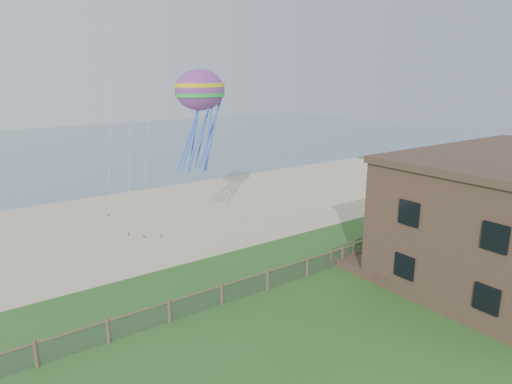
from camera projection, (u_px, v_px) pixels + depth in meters
The scene contains 7 objects.
ground at pixel (346, 338), 21.05m from camera, with size 160.00×160.00×0.00m, color #2C5B1F.
sand_beach at pixel (152, 219), 38.33m from camera, with size 72.00×20.00×0.02m, color #C9B891.
ocean at pixel (41, 150), 72.88m from camera, with size 160.00×68.00×0.02m, color slate.
chainlink_fence at pixel (267, 281), 25.63m from camera, with size 36.20×0.20×1.25m, color #4B3F2A, non-canonical shape.
motel_deck at pixel (422, 243), 32.28m from camera, with size 15.00×2.00×0.50m, color brown.
picnic_table at pixel (390, 277), 26.46m from camera, with size 1.79×1.35×0.76m, color brown, non-canonical shape.
octopus_kite at pixel (201, 118), 30.62m from camera, with size 3.54×2.50×7.28m, color #FF2846, non-canonical shape.
Camera 1 is at (-14.29, -12.74, 11.81)m, focal length 32.00 mm.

